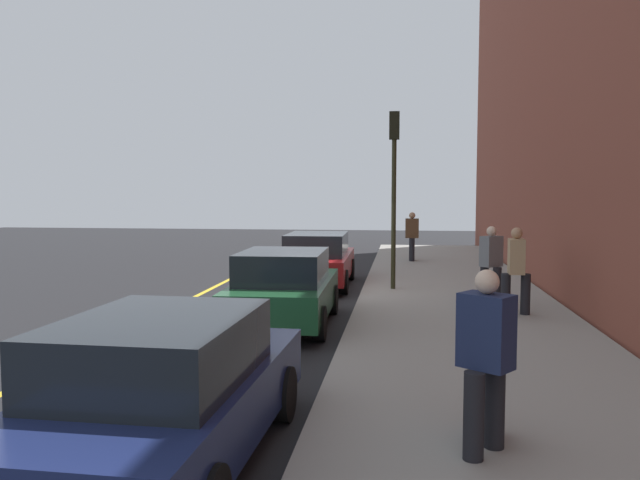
# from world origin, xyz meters

# --- Properties ---
(ground_plane) EXTENTS (56.00, 56.00, 0.00)m
(ground_plane) POSITION_xyz_m (0.00, 0.00, 0.00)
(ground_plane) COLOR black
(sidewalk) EXTENTS (28.00, 4.60, 0.15)m
(sidewalk) POSITION_xyz_m (0.00, -3.30, 0.07)
(sidewalk) COLOR gray
(sidewalk) RESTS_ON ground
(lane_stripe_centre) EXTENTS (28.00, 0.14, 0.01)m
(lane_stripe_centre) POSITION_xyz_m (0.00, 3.20, 0.00)
(lane_stripe_centre) COLOR gold
(lane_stripe_centre) RESTS_ON ground
(parked_car_navy) EXTENTS (4.36, 1.99, 1.51)m
(parked_car_navy) POSITION_xyz_m (-10.64, 0.21, 0.76)
(parked_car_navy) COLOR black
(parked_car_navy) RESTS_ON ground
(parked_car_green) EXTENTS (4.14, 1.97, 1.51)m
(parked_car_green) POSITION_xyz_m (-4.09, 0.29, 0.76)
(parked_car_green) COLOR black
(parked_car_green) RESTS_ON ground
(parked_car_red) EXTENTS (4.48, 1.96, 1.51)m
(parked_car_red) POSITION_xyz_m (1.28, 0.35, 0.76)
(parked_car_red) COLOR black
(parked_car_red) RESTS_ON ground
(pedestrian_grey_coat) EXTENTS (0.53, 0.55, 1.74)m
(pedestrian_grey_coat) POSITION_xyz_m (-1.61, -4.04, 1.08)
(pedestrian_grey_coat) COLOR black
(pedestrian_grey_coat) RESTS_ON sidewalk
(pedestrian_navy_coat) EXTENTS (0.53, 0.57, 1.78)m
(pedestrian_navy_coat) POSITION_xyz_m (-10.26, -2.83, 1.10)
(pedestrian_navy_coat) COLOR black
(pedestrian_navy_coat) RESTS_ON sidewalk
(pedestrian_brown_coat) EXTENTS (0.59, 0.48, 1.78)m
(pedestrian_brown_coat) POSITION_xyz_m (7.04, -2.37, 1.10)
(pedestrian_brown_coat) COLOR black
(pedestrian_brown_coat) RESTS_ON sidewalk
(pedestrian_tan_coat) EXTENTS (0.50, 0.59, 1.79)m
(pedestrian_tan_coat) POSITION_xyz_m (-3.03, -4.35, 1.10)
(pedestrian_tan_coat) COLOR black
(pedestrian_tan_coat) RESTS_ON sidewalk
(traffic_light_pole) EXTENTS (0.35, 0.26, 4.57)m
(traffic_light_pole) POSITION_xyz_m (0.12, -1.80, 3.22)
(traffic_light_pole) COLOR #2D2D19
(traffic_light_pole) RESTS_ON sidewalk
(rolling_suitcase) EXTENTS (0.34, 0.22, 0.87)m
(rolling_suitcase) POSITION_xyz_m (-9.84, -2.93, 0.41)
(rolling_suitcase) COLOR #191E38
(rolling_suitcase) RESTS_ON sidewalk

